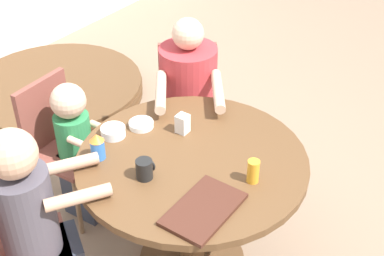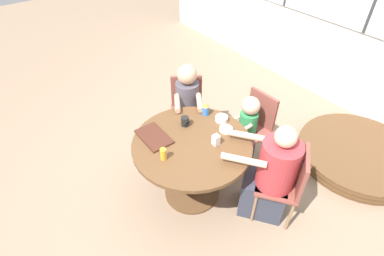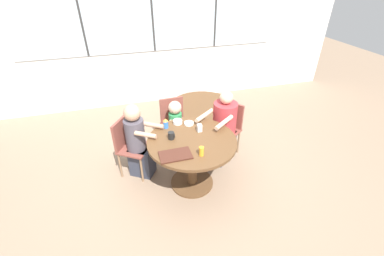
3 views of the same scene
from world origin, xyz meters
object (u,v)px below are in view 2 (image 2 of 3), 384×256
at_px(sippy_cup, 206,109).
at_px(milk_carton_small, 216,140).
at_px(bowl_cereal, 222,119).
at_px(chair_for_woman_green_shirt, 289,181).
at_px(folded_table_stack, 358,154).
at_px(person_man_blue_shirt, 188,111).
at_px(bowl_white_shallow, 226,129).
at_px(chair_for_man_blue_shirt, 187,104).
at_px(juice_glass, 163,154).
at_px(person_toddler, 245,132).
at_px(person_woman_green_shirt, 270,178).
at_px(coffee_mug, 185,121).
at_px(chair_for_toddler, 255,122).

height_order(sippy_cup, milk_carton_small, sippy_cup).
bearing_deg(bowl_cereal, sippy_cup, -160.02).
xyz_separation_m(chair_for_woman_green_shirt, sippy_cup, (-1.03, -0.19, 0.31)).
bearing_deg(folded_table_stack, person_man_blue_shirt, -133.86).
height_order(sippy_cup, bowl_white_shallow, sippy_cup).
relative_size(chair_for_man_blue_shirt, juice_glass, 7.43).
height_order(person_toddler, sippy_cup, person_toddler).
bearing_deg(juice_glass, person_woman_green_shirt, 52.76).
bearing_deg(person_woman_green_shirt, person_man_blue_shirt, 54.95).
distance_m(chair_for_man_blue_shirt, person_toddler, 0.81).
distance_m(sippy_cup, milk_carton_small, 0.47).
xyz_separation_m(person_woman_green_shirt, coffee_mug, (-0.87, -0.37, 0.31)).
bearing_deg(person_woman_green_shirt, chair_for_woman_green_shirt, -90.00).
xyz_separation_m(person_woman_green_shirt, person_man_blue_shirt, (-1.29, -0.04, 0.03)).
xyz_separation_m(chair_for_toddler, folded_table_stack, (0.85, 1.01, -0.45)).
xyz_separation_m(chair_for_woman_green_shirt, chair_for_toddler, (-0.80, 0.38, 0.00)).
distance_m(chair_for_man_blue_shirt, person_woman_green_shirt, 1.42).
xyz_separation_m(juice_glass, milk_carton_small, (0.13, 0.50, -0.01)).
xyz_separation_m(bowl_cereal, folded_table_stack, (0.89, 1.51, -0.71)).
height_order(juice_glass, folded_table_stack, juice_glass).
bearing_deg(chair_for_toddler, milk_carton_small, 101.41).
bearing_deg(chair_for_woman_green_shirt, bowl_white_shallow, 68.67).
height_order(person_man_blue_shirt, coffee_mug, person_man_blue_shirt).
bearing_deg(chair_for_toddler, bowl_white_shallow, 97.85).
bearing_deg(chair_for_man_blue_shirt, milk_carton_small, 102.72).
relative_size(chair_for_man_blue_shirt, milk_carton_small, 8.38).
bearing_deg(person_woman_green_shirt, chair_for_toddler, 17.34).
bearing_deg(chair_for_toddler, person_woman_green_shirt, 141.50).
xyz_separation_m(person_toddler, milk_carton_small, (0.19, -0.63, 0.36)).
bearing_deg(juice_glass, coffee_mug, 121.79).
bearing_deg(coffee_mug, person_toddler, 73.03).
relative_size(person_man_blue_shirt, person_toddler, 1.24).
height_order(chair_for_toddler, bowl_white_shallow, chair_for_toddler).
height_order(bowl_white_shallow, bowl_cereal, bowl_cereal).
distance_m(chair_for_toddler, juice_glass, 1.32).
distance_m(chair_for_man_blue_shirt, folded_table_stack, 2.20).
bearing_deg(coffee_mug, bowl_cereal, 64.63).
bearing_deg(person_toddler, juice_glass, 90.23).
bearing_deg(person_woman_green_shirt, person_toddler, 26.86).
relative_size(chair_for_woman_green_shirt, juice_glass, 7.43).
relative_size(chair_for_man_blue_shirt, sippy_cup, 6.11).
distance_m(chair_for_woman_green_shirt, bowl_white_shallow, 0.77).
bearing_deg(person_man_blue_shirt, juice_glass, 74.77).
bearing_deg(chair_for_toddler, folded_table_stack, -132.56).
distance_m(chair_for_woman_green_shirt, sippy_cup, 1.09).
distance_m(juice_glass, milk_carton_small, 0.52).
height_order(person_toddler, folded_table_stack, person_toddler).
relative_size(person_woman_green_shirt, bowl_white_shallow, 8.62).
distance_m(coffee_mug, bowl_cereal, 0.38).
height_order(person_toddler, bowl_cereal, person_toddler).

